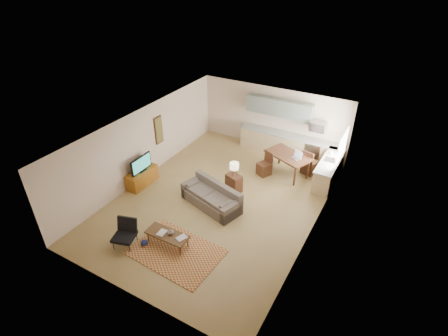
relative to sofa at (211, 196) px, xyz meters
The scene contains 25 objects.
room 1.05m from the sofa, 76.06° to the left, with size 9.00×9.00×9.00m.
kitchen_counter_back 4.70m from the sofa, 77.69° to the left, with size 4.26×0.64×0.92m, color tan, non-canonical shape.
kitchen_counter_right 4.56m from the sofa, 48.35° to the left, with size 0.64×2.26×0.92m, color tan, non-canonical shape.
kitchen_range 5.05m from the sofa, 65.39° to the left, with size 0.62×0.62×0.90m, color #A5A8AD.
kitchen_microwave 5.20m from the sofa, 65.49° to the left, with size 0.62×0.40×0.35m, color #A5A8AD.
upper_cabinets 5.00m from the sofa, 85.16° to the left, with size 2.80×0.34×0.70m, color slate.
window_right 4.91m from the sofa, 45.66° to the left, with size 0.02×1.40×1.05m, color white.
wall_art_left 3.57m from the sofa, 157.17° to the left, with size 0.06×0.42×1.10m, color olive, non-canonical shape.
triptych 5.06m from the sofa, 89.98° to the left, with size 1.70×0.04×0.50m, color beige, non-canonical shape.
rug 2.41m from the sofa, 83.83° to the right, with size 2.51×1.74×0.02m, color brown.
sofa is the anchor object (origin of this frame).
coffee_table 2.22m from the sofa, 94.05° to the right, with size 1.33×0.53×0.40m, color #432B16, non-canonical shape.
book_a 2.30m from the sofa, 100.52° to the right, with size 0.24×0.31×0.03m, color maroon.
book_b 2.11m from the sofa, 84.22° to the right, with size 0.31×0.36×0.02m, color navy.
vase 2.15m from the sofa, 91.35° to the right, with size 0.20×0.20×0.18m, color black.
armchair 3.10m from the sofa, 113.35° to the right, with size 0.70×0.70×0.80m, color black, non-canonical shape.
tv_credenza 2.89m from the sofa, behind, with size 0.50×1.29×0.59m, color brown, non-canonical shape.
tv 2.88m from the sofa, behind, with size 0.10×0.99×0.59m, color black, non-canonical shape.
console_table 1.18m from the sofa, 77.26° to the left, with size 0.56×0.37×0.65m, color #3C2014, non-canonical shape.
table_lamp 1.29m from the sofa, 77.26° to the left, with size 0.32×0.32×0.52m, color beige, non-canonical shape.
dining_table 3.49m from the sofa, 64.52° to the left, with size 1.67×0.96×0.85m, color #3C2014, non-canonical shape.
dining_chair_near 2.78m from the sofa, 74.12° to the left, with size 0.45×0.47×0.95m, color #3C2014, non-canonical shape.
dining_chair_far 4.27m from the sofa, 58.28° to the left, with size 0.49×0.51×1.03m, color #3C2014, non-canonical shape.
laptop 3.60m from the sofa, 58.86° to the left, with size 0.36×0.27×0.27m, color #A5A8AD, non-canonical shape.
soap_bottle 4.86m from the sofa, 52.57° to the left, with size 0.09×0.09×0.19m, color beige.
Camera 1 is at (4.92, -8.40, 7.39)m, focal length 28.00 mm.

